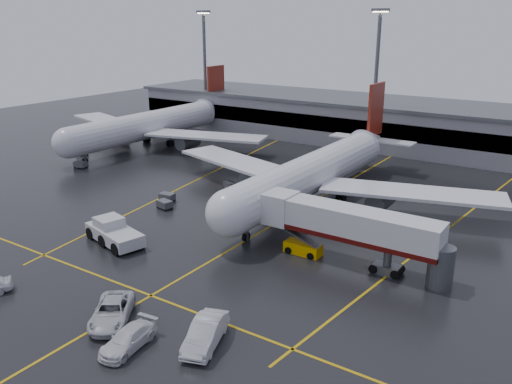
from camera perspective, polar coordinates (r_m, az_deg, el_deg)
The scene contains 21 objects.
ground at distance 65.03m, azimuth 2.45°, elevation -3.20°, with size 220.00×220.00×0.00m, color black.
apron_line_centre at distance 65.02m, azimuth 2.45°, elevation -3.19°, with size 0.25×90.00×0.02m, color gold.
apron_line_stop at distance 49.28m, azimuth -11.24°, elevation -10.88°, with size 60.00×0.25×0.02m, color gold.
apron_line_left at distance 83.77m, azimuth -5.70°, elevation 1.64°, with size 0.25×70.00×0.02m, color gold.
apron_line_right at distance 67.56m, azimuth 20.21°, elevation -3.51°, with size 0.25×70.00×0.02m, color gold.
terminal at distance 106.38m, azimuth 16.15°, elevation 6.94°, with size 122.00×19.00×8.60m.
light_mast_left at distance 121.32m, azimuth -5.53°, elevation 13.69°, with size 3.00×1.20×25.45m.
light_mast_mid at distance 101.08m, azimuth 12.83°, elevation 12.47°, with size 3.00×1.20×25.45m.
main_airliner at distance 71.75m, azimuth 6.53°, elevation 2.30°, with size 48.80×45.60×14.10m.
second_airliner at distance 105.65m, azimuth -11.07°, elevation 7.18°, with size 48.80×45.60×14.10m.
jet_bridge at distance 53.57m, azimuth 10.04°, elevation -3.73°, with size 19.90×3.40×6.05m.
pushback_tractor at distance 60.72m, azimuth -15.08°, elevation -4.28°, with size 8.44×5.07×2.82m.
belt_loader at distance 56.36m, azimuth 5.09°, elevation -6.04°, with size 3.96×1.88×2.51m.
service_van_a at distance 45.83m, azimuth -15.26°, elevation -12.33°, with size 2.88×6.25×1.74m, color silver.
service_van_b at distance 42.31m, azimuth -13.61°, elevation -15.13°, with size 2.13×5.23×1.52m, color silver.
service_van_c at distance 41.67m, azimuth -5.46°, elevation -14.88°, with size 2.05×5.89×1.94m, color silver.
baggage_cart_a at distance 70.21m, azimuth -9.82°, elevation -1.28°, with size 2.23×1.69×1.12m.
baggage_cart_b at distance 73.02m, azimuth -9.55°, elevation -0.50°, with size 2.13×1.52×1.12m.
baggage_cart_c at distance 77.04m, azimuth -2.79°, elevation 0.72°, with size 2.37×2.05×1.12m.
baggage_cart_d at distance 101.78m, azimuth -18.24°, elevation 4.13°, with size 2.03×1.35×1.12m.
baggage_cart_e at distance 93.04m, azimuth -18.38°, elevation 2.86°, with size 2.18×1.60×1.12m.
Camera 1 is at (31.28, -51.91, 23.58)m, focal length 37.16 mm.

